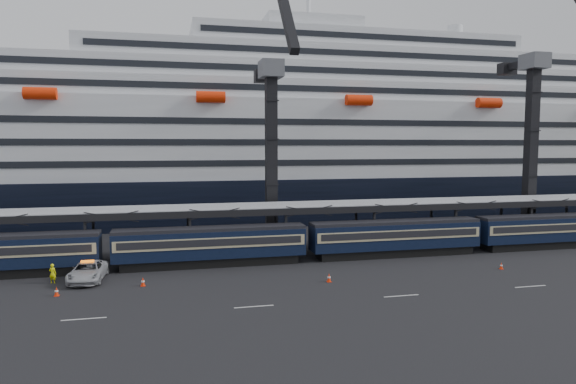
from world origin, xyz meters
name	(u,v)px	position (x,y,z in m)	size (l,w,h in m)	color
ground	(519,274)	(0.00, 0.00, 0.00)	(260.00, 260.00, 0.00)	black
train	(424,235)	(-4.65, 10.00, 2.20)	(133.05, 3.00, 4.05)	black
canopy	(443,202)	(0.00, 14.00, 5.25)	(130.00, 6.25, 5.53)	gray
cruise_ship	(345,144)	(-1.08, 45.99, 12.34)	(214.09, 28.84, 34.00)	black
crane_dark_near	(272,146)	(-20.00, 18.59, 11.93)	(4.50, 17.75, 35.08)	#4B4D53
crane_dark_mid	(534,135)	(15.00, 17.59, 13.36)	(4.50, 18.24, 39.64)	#4B4D53
pickup_truck	(88,271)	(-39.22, 6.73, 0.84)	(2.80, 6.07, 1.69)	#A0A2A7
worker	(53,273)	(-42.11, 6.57, 0.87)	(0.63, 0.42, 1.74)	#F4F60C
traffic_cone_a	(143,282)	(-34.36, 3.79, 0.39)	(0.39, 0.39, 0.78)	#F32B07
traffic_cone_b	(57,291)	(-40.99, 2.37, 0.38)	(0.39, 0.39, 0.77)	#F32B07
traffic_cone_c	(329,278)	(-18.35, 1.41, 0.39)	(0.39, 0.39, 0.78)	#F32B07
traffic_cone_d	(501,266)	(-0.50, 2.05, 0.34)	(0.34, 0.34, 0.68)	#F32B07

